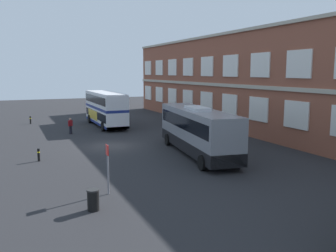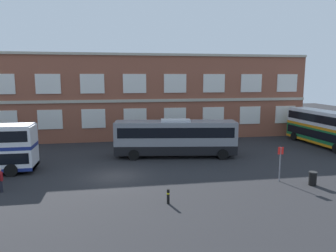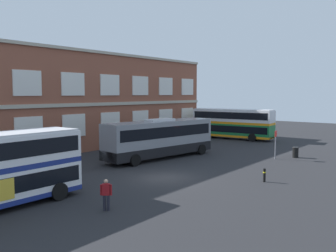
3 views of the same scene
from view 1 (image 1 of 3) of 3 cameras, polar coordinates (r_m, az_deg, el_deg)
ground_plane at (r=33.16m, az=-5.65°, el=-2.84°), size 120.00×120.00×0.00m
brick_terminal_building at (r=42.30m, az=14.33°, el=6.56°), size 55.40×8.19×10.80m
double_decker_near at (r=44.55m, az=-9.82°, el=2.78°), size 11.01×2.91×4.07m
touring_coach at (r=28.65m, az=4.59°, el=-0.75°), size 12.24×4.26×3.80m
waiting_passenger at (r=39.63m, az=-15.08°, el=0.14°), size 0.48×0.56×1.70m
bus_stand_flag at (r=19.63m, az=-9.45°, el=-5.99°), size 0.44×0.10×2.70m
station_litter_bin at (r=17.84m, az=-11.68°, el=-11.30°), size 0.60×0.60×1.03m
safety_bollard_west at (r=28.32m, az=-19.67°, el=-4.26°), size 0.19×0.19×0.95m
safety_bollard_east at (r=48.88m, az=-20.82°, el=0.90°), size 0.19×0.19×0.95m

